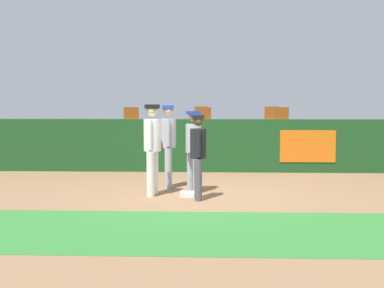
{
  "coord_description": "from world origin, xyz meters",
  "views": [
    {
      "loc": [
        0.33,
        -11.21,
        1.98
      ],
      "look_at": [
        -0.19,
        0.9,
        1.0
      ],
      "focal_mm": 51.12,
      "sensor_mm": 36.0,
      "label": 1
    }
  ],
  "objects_px": {
    "player_fielder_home": "(153,143)",
    "player_coach_visitor": "(168,140)",
    "seat_front_left": "(131,119)",
    "player_runner_visitor": "(193,145)",
    "seat_front_center": "(203,119)",
    "seat_back_right": "(272,118)",
    "seat_front_right": "(282,120)",
    "seat_back_center": "(201,117)",
    "first_base": "(190,194)",
    "player_umpire": "(198,151)"
  },
  "relations": [
    {
      "from": "first_base",
      "to": "seat_back_center",
      "type": "xyz_separation_m",
      "value": [
        0.04,
        7.11,
        1.35
      ]
    },
    {
      "from": "seat_front_left",
      "to": "player_runner_visitor",
      "type": "bearing_deg",
      "value": -66.35
    },
    {
      "from": "player_fielder_home",
      "to": "seat_front_left",
      "type": "relative_size",
      "value": 2.25
    },
    {
      "from": "player_runner_visitor",
      "to": "seat_back_center",
      "type": "distance_m",
      "value": 6.6
    },
    {
      "from": "seat_front_center",
      "to": "seat_back_center",
      "type": "distance_m",
      "value": 1.8
    },
    {
      "from": "first_base",
      "to": "seat_front_center",
      "type": "xyz_separation_m",
      "value": [
        0.15,
        5.31,
        1.35
      ]
    },
    {
      "from": "player_fielder_home",
      "to": "player_umpire",
      "type": "distance_m",
      "value": 1.06
    },
    {
      "from": "player_fielder_home",
      "to": "player_umpire",
      "type": "relative_size",
      "value": 1.12
    },
    {
      "from": "player_fielder_home",
      "to": "seat_front_left",
      "type": "bearing_deg",
      "value": -157.89
    },
    {
      "from": "first_base",
      "to": "player_umpire",
      "type": "bearing_deg",
      "value": -63.31
    },
    {
      "from": "seat_front_left",
      "to": "seat_back_center",
      "type": "relative_size",
      "value": 1.0
    },
    {
      "from": "seat_back_right",
      "to": "player_runner_visitor",
      "type": "bearing_deg",
      "value": -109.57
    },
    {
      "from": "seat_front_right",
      "to": "player_fielder_home",
      "type": "bearing_deg",
      "value": -122.15
    },
    {
      "from": "seat_back_center",
      "to": "seat_front_right",
      "type": "bearing_deg",
      "value": -36.21
    },
    {
      "from": "first_base",
      "to": "player_fielder_home",
      "type": "height_order",
      "value": "player_fielder_home"
    },
    {
      "from": "seat_front_center",
      "to": "first_base",
      "type": "bearing_deg",
      "value": -91.63
    },
    {
      "from": "seat_back_right",
      "to": "seat_front_right",
      "type": "bearing_deg",
      "value": -86.5
    },
    {
      "from": "seat_back_right",
      "to": "seat_front_right",
      "type": "distance_m",
      "value": 1.8
    },
    {
      "from": "seat_front_left",
      "to": "seat_back_right",
      "type": "distance_m",
      "value": 4.79
    },
    {
      "from": "first_base",
      "to": "player_umpire",
      "type": "height_order",
      "value": "player_umpire"
    },
    {
      "from": "player_fielder_home",
      "to": "seat_back_right",
      "type": "relative_size",
      "value": 2.25
    },
    {
      "from": "player_coach_visitor",
      "to": "seat_front_right",
      "type": "distance_m",
      "value": 5.21
    },
    {
      "from": "player_coach_visitor",
      "to": "seat_back_center",
      "type": "xyz_separation_m",
      "value": [
        0.58,
        6.01,
        0.32
      ]
    },
    {
      "from": "seat_back_right",
      "to": "seat_back_center",
      "type": "bearing_deg",
      "value": -180.0
    },
    {
      "from": "player_fielder_home",
      "to": "seat_front_center",
      "type": "relative_size",
      "value": 2.25
    },
    {
      "from": "seat_front_right",
      "to": "player_umpire",
      "type": "bearing_deg",
      "value": -112.28
    },
    {
      "from": "first_base",
      "to": "seat_front_center",
      "type": "bearing_deg",
      "value": 88.37
    },
    {
      "from": "player_coach_visitor",
      "to": "seat_front_center",
      "type": "xyz_separation_m",
      "value": [
        0.69,
        4.21,
        0.32
      ]
    },
    {
      "from": "player_runner_visitor",
      "to": "seat_front_center",
      "type": "relative_size",
      "value": 2.08
    },
    {
      "from": "player_fielder_home",
      "to": "seat_back_right",
      "type": "distance_m",
      "value": 7.7
    },
    {
      "from": "player_coach_visitor",
      "to": "seat_front_right",
      "type": "relative_size",
      "value": 2.21
    },
    {
      "from": "player_umpire",
      "to": "seat_back_right",
      "type": "relative_size",
      "value": 2.01
    },
    {
      "from": "first_base",
      "to": "seat_front_right",
      "type": "height_order",
      "value": "seat_front_right"
    },
    {
      "from": "player_fielder_home",
      "to": "player_runner_visitor",
      "type": "height_order",
      "value": "player_fielder_home"
    },
    {
      "from": "seat_back_right",
      "to": "player_coach_visitor",
      "type": "bearing_deg",
      "value": -116.0
    },
    {
      "from": "seat_back_center",
      "to": "player_umpire",
      "type": "bearing_deg",
      "value": -88.95
    },
    {
      "from": "seat_back_right",
      "to": "player_umpire",
      "type": "bearing_deg",
      "value": -106.5
    },
    {
      "from": "player_coach_visitor",
      "to": "seat_back_center",
      "type": "distance_m",
      "value": 6.05
    },
    {
      "from": "player_fielder_home",
      "to": "seat_front_right",
      "type": "height_order",
      "value": "player_fielder_home"
    },
    {
      "from": "player_runner_visitor",
      "to": "player_coach_visitor",
      "type": "height_order",
      "value": "player_coach_visitor"
    },
    {
      "from": "seat_front_center",
      "to": "seat_back_right",
      "type": "xyz_separation_m",
      "value": [
        2.24,
        1.8,
        -0.0
      ]
    },
    {
      "from": "player_fielder_home",
      "to": "seat_back_center",
      "type": "relative_size",
      "value": 2.25
    },
    {
      "from": "player_fielder_home",
      "to": "player_coach_visitor",
      "type": "relative_size",
      "value": 1.02
    },
    {
      "from": "player_coach_visitor",
      "to": "player_runner_visitor",
      "type": "bearing_deg",
      "value": 41.91
    },
    {
      "from": "first_base",
      "to": "seat_back_center",
      "type": "distance_m",
      "value": 7.24
    },
    {
      "from": "player_umpire",
      "to": "seat_front_right",
      "type": "distance_m",
      "value": 6.14
    },
    {
      "from": "player_coach_visitor",
      "to": "player_umpire",
      "type": "xyz_separation_m",
      "value": [
        0.72,
        -1.46,
        -0.1
      ]
    },
    {
      "from": "first_base",
      "to": "seat_back_right",
      "type": "relative_size",
      "value": 0.48
    },
    {
      "from": "seat_back_right",
      "to": "seat_front_center",
      "type": "bearing_deg",
      "value": -141.23
    },
    {
      "from": "player_fielder_home",
      "to": "seat_back_right",
      "type": "xyz_separation_m",
      "value": [
        3.17,
        7.02,
        0.3
      ]
    }
  ]
}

